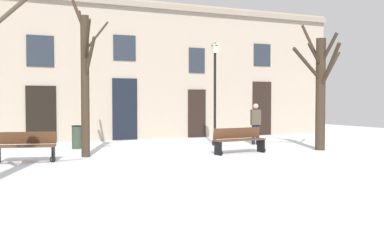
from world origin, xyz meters
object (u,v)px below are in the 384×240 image
Objects in this scene: litter_bin at (77,137)px; bench_near_center_tree at (239,140)px; tree_center at (320,87)px; streetlamp at (215,83)px; bench_facing_shops at (26,146)px; person_crossing_plaza at (256,122)px; tree_right_of_center at (85,77)px.

litter_bin is 6.03m from bench_near_center_tree.
streetlamp is at bearing 128.72° from tree_center.
person_crossing_plaza reaches higher than bench_facing_shops.
tree_right_of_center is 3.39m from litter_bin.
person_crossing_plaza is at bearing -10.53° from litter_bin.
bench_near_center_tree is at bearing -101.66° from streetlamp.
litter_bin is 3.79m from bench_facing_shops.
bench_facing_shops is (-9.89, 0.94, -1.80)m from tree_center.
bench_near_center_tree is (-3.18, 0.25, -1.78)m from tree_center.
tree_center is at bearing 9.34° from bench_facing_shops.
tree_center is 9.02m from litter_bin.
tree_right_of_center is at bearing 160.13° from bench_near_center_tree.
tree_center is 2.64× the size of bench_facing_shops.
bench_facing_shops reaches higher than litter_bin.
bench_facing_shops is 9.18m from person_crossing_plaza.
person_crossing_plaza reaches higher than litter_bin.
tree_center is 1.13× the size of streetlamp.
bench_facing_shops is at bearing -164.79° from tree_right_of_center.
streetlamp is at bearing 32.00° from bench_facing_shops.
bench_near_center_tree is 3.46m from person_crossing_plaza.
person_crossing_plaza is (2.26, 2.57, 0.45)m from bench_near_center_tree.
streetlamp reaches higher than person_crossing_plaza.
tree_center is 10.10m from bench_facing_shops.
tree_right_of_center is 5.86× the size of litter_bin.
person_crossing_plaza reaches higher than bench_near_center_tree.
streetlamp reaches higher than litter_bin.
bench_near_center_tree is (4.88, -1.18, -2.04)m from tree_right_of_center.
litter_bin is at bearing 84.77° from tree_right_of_center.
streetlamp is 3.63m from bench_near_center_tree.
streetlamp reaches higher than bench_near_center_tree.
bench_near_center_tree is at bearing 8.91° from bench_facing_shops.
tree_right_of_center is at bearing -162.09° from streetlamp.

